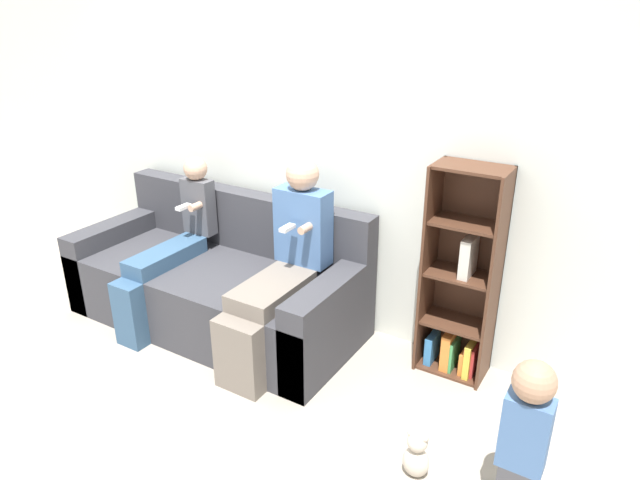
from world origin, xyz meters
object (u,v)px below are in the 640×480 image
(bookshelf, at_px, (462,293))
(teddy_bear, at_px, (416,455))
(couch, at_px, (218,285))
(child_seated, at_px, (169,247))
(adult_seated, at_px, (282,264))
(toddler_standing, at_px, (525,435))

(bookshelf, height_order, teddy_bear, bookshelf)
(couch, xyz_separation_m, teddy_bear, (1.83, -0.64, -0.17))
(bookshelf, bearing_deg, couch, -168.38)
(child_seated, distance_m, bookshelf, 2.05)
(child_seated, xyz_separation_m, bookshelf, (1.99, 0.48, -0.04))
(adult_seated, relative_size, toddler_standing, 1.53)
(child_seated, relative_size, toddler_standing, 1.38)
(adult_seated, bearing_deg, couch, 172.03)
(toddler_standing, height_order, bookshelf, bookshelf)
(toddler_standing, height_order, teddy_bear, toddler_standing)
(couch, bearing_deg, teddy_bear, -19.28)
(couch, height_order, bookshelf, bookshelf)
(adult_seated, distance_m, bookshelf, 1.14)
(couch, distance_m, toddler_standing, 2.39)
(couch, xyz_separation_m, bookshelf, (1.69, 0.35, 0.25))
(couch, relative_size, teddy_bear, 7.80)
(child_seated, bearing_deg, couch, 24.06)
(adult_seated, height_order, child_seated, adult_seated)
(adult_seated, bearing_deg, child_seated, -177.19)
(child_seated, distance_m, toddler_standing, 2.66)
(child_seated, distance_m, teddy_bear, 2.24)
(child_seated, xyz_separation_m, toddler_standing, (2.61, -0.49, -0.11))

